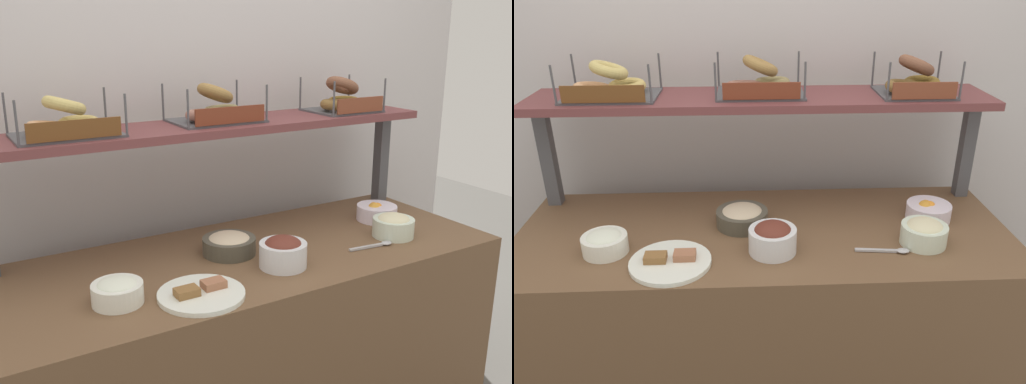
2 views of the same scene
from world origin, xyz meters
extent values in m
cube|color=silver|center=(0.00, 0.55, 1.20)|extent=(2.98, 0.06, 2.40)
cube|color=brown|center=(0.00, 0.00, 0.42)|extent=(1.78, 0.70, 0.85)
cube|color=#4C4C51|center=(0.83, 0.27, 1.05)|extent=(0.05, 0.05, 0.40)
cube|color=brown|center=(0.00, 0.27, 1.26)|extent=(1.74, 0.32, 0.03)
cylinder|color=silver|center=(0.54, -0.12, 0.89)|extent=(0.16, 0.16, 0.07)
ellipsoid|color=beige|center=(0.54, -0.12, 0.92)|extent=(0.12, 0.12, 0.05)
cylinder|color=white|center=(0.62, 0.06, 0.88)|extent=(0.16, 0.16, 0.06)
sphere|color=orange|center=(0.62, 0.06, 0.90)|extent=(0.04, 0.04, 0.04)
sphere|color=gold|center=(0.60, 0.05, 0.90)|extent=(0.05, 0.05, 0.05)
sphere|color=orange|center=(0.61, 0.06, 0.90)|extent=(0.05, 0.05, 0.05)
cylinder|color=#4A463A|center=(-0.08, 0.04, 0.88)|extent=(0.19, 0.19, 0.06)
ellipsoid|color=beige|center=(-0.08, 0.04, 0.90)|extent=(0.15, 0.15, 0.04)
cylinder|color=white|center=(0.02, -0.15, 0.89)|extent=(0.16, 0.16, 0.08)
ellipsoid|color=maroon|center=(0.02, -0.15, 0.93)|extent=(0.13, 0.13, 0.06)
cylinder|color=white|center=(-0.54, -0.13, 0.88)|extent=(0.15, 0.15, 0.06)
ellipsoid|color=white|center=(-0.54, -0.13, 0.91)|extent=(0.12, 0.12, 0.04)
cylinder|color=white|center=(-0.31, -0.21, 0.86)|extent=(0.26, 0.26, 0.01)
cube|color=brown|center=(-0.36, -0.21, 0.88)|extent=(0.07, 0.05, 0.02)
cube|color=#A36748|center=(-0.26, -0.20, 0.88)|extent=(0.07, 0.05, 0.02)
cube|color=#B7B7BC|center=(0.37, -0.17, 0.86)|extent=(0.14, 0.03, 0.01)
ellipsoid|color=#B7B7BC|center=(0.46, -0.18, 0.86)|extent=(0.04, 0.03, 0.01)
cube|color=#4C4C51|center=(-0.55, 0.27, 1.28)|extent=(0.34, 0.24, 0.01)
cylinder|color=#4C4C51|center=(-0.72, 0.15, 1.35)|extent=(0.01, 0.01, 0.14)
cylinder|color=#4C4C51|center=(-0.39, 0.15, 1.35)|extent=(0.01, 0.01, 0.14)
cylinder|color=#4C4C51|center=(-0.72, 0.38, 1.35)|extent=(0.01, 0.01, 0.14)
cylinder|color=#4C4C51|center=(-0.39, 0.38, 1.35)|extent=(0.01, 0.01, 0.14)
cube|color=brown|center=(-0.55, 0.15, 1.32)|extent=(0.29, 0.01, 0.06)
torus|color=tan|center=(-0.61, 0.24, 1.32)|extent=(0.19, 0.19, 0.06)
torus|color=tan|center=(-0.50, 0.31, 1.31)|extent=(0.18, 0.18, 0.05)
torus|color=#D0B969|center=(-0.55, 0.27, 1.38)|extent=(0.17, 0.17, 0.08)
cube|color=#4C4C51|center=(0.00, 0.29, 1.28)|extent=(0.33, 0.24, 0.01)
cylinder|color=#4C4C51|center=(-0.16, 0.17, 1.35)|extent=(0.01, 0.01, 0.14)
cylinder|color=#4C4C51|center=(0.15, 0.17, 1.35)|extent=(0.01, 0.01, 0.14)
cylinder|color=#4C4C51|center=(-0.16, 0.40, 1.35)|extent=(0.01, 0.01, 0.14)
cylinder|color=#4C4C51|center=(0.15, 0.40, 1.35)|extent=(0.01, 0.01, 0.14)
cube|color=brown|center=(0.00, 0.17, 1.32)|extent=(0.28, 0.01, 0.06)
torus|color=#A06B5A|center=(-0.06, 0.26, 1.32)|extent=(0.15, 0.16, 0.06)
torus|color=#948452|center=(0.05, 0.32, 1.31)|extent=(0.19, 0.19, 0.05)
torus|color=olive|center=(0.00, 0.29, 1.39)|extent=(0.16, 0.16, 0.09)
cube|color=#4C4C51|center=(0.58, 0.26, 1.28)|extent=(0.27, 0.24, 0.01)
cylinder|color=#4C4C51|center=(0.45, 0.15, 1.35)|extent=(0.01, 0.01, 0.14)
cylinder|color=#4C4C51|center=(0.71, 0.15, 1.35)|extent=(0.01, 0.01, 0.14)
cylinder|color=#4C4C51|center=(0.45, 0.38, 1.35)|extent=(0.01, 0.01, 0.14)
cylinder|color=#4C4C51|center=(0.71, 0.38, 1.35)|extent=(0.01, 0.01, 0.14)
cube|color=brown|center=(0.58, 0.14, 1.32)|extent=(0.23, 0.01, 0.06)
torus|color=brown|center=(0.53, 0.23, 1.31)|extent=(0.16, 0.16, 0.05)
torus|color=olive|center=(0.62, 0.30, 1.31)|extent=(0.19, 0.19, 0.05)
torus|color=brown|center=(0.58, 0.26, 1.39)|extent=(0.18, 0.18, 0.10)
camera|label=1|loc=(-0.96, -1.63, 1.62)|focal=40.01mm
camera|label=2|loc=(-0.06, -1.60, 1.73)|focal=35.28mm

